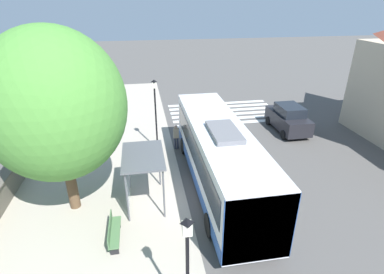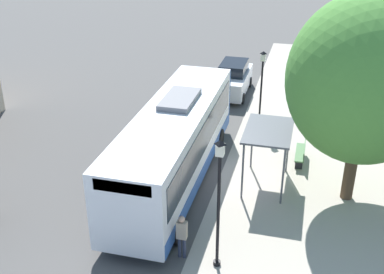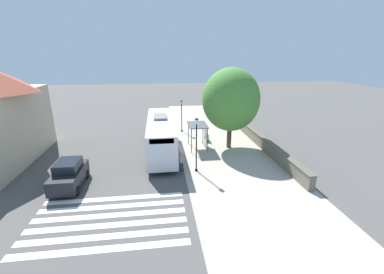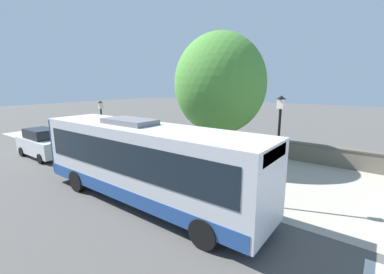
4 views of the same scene
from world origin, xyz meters
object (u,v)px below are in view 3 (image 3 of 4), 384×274
(bus_shelter, at_px, (199,128))
(shade_tree, at_px, (231,100))
(pedestrian, at_px, (182,161))
(street_lamp_near, at_px, (182,113))
(parked_car_far_lane, at_px, (69,175))
(bench, at_px, (206,136))
(street_lamp_far, at_px, (196,140))
(parked_car_behind_bus, at_px, (164,117))
(bus, at_px, (161,135))

(bus_shelter, bearing_deg, shade_tree, 176.62)
(pedestrian, xyz_separation_m, street_lamp_near, (-1.07, -11.34, 1.38))
(parked_car_far_lane, bearing_deg, bench, -142.39)
(street_lamp_near, bearing_deg, pedestrian, 84.59)
(pedestrian, xyz_separation_m, street_lamp_far, (-1.20, 0.10, 1.73))
(pedestrian, relative_size, parked_car_behind_bus, 0.37)
(pedestrian, xyz_separation_m, bench, (-3.45, -7.60, -0.47))
(bus, height_order, pedestrian, bus)
(bus, bearing_deg, shade_tree, -175.70)
(pedestrian, relative_size, shade_tree, 0.20)
(shade_tree, distance_m, parked_car_far_lane, 15.65)
(bench, bearing_deg, street_lamp_far, 73.71)
(street_lamp_far, bearing_deg, bus_shelter, -101.31)
(bus_shelter, bearing_deg, bench, -116.62)
(shade_tree, bearing_deg, parked_car_behind_bus, -57.82)
(bench, bearing_deg, pedestrian, 65.59)
(shade_tree, bearing_deg, bus, 4.30)
(bus, relative_size, bus_shelter, 3.83)
(bus, xyz_separation_m, shade_tree, (-6.92, -0.52, 3.12))
(pedestrian, xyz_separation_m, parked_car_behind_bus, (1.05, -15.26, 0.00))
(street_lamp_near, relative_size, street_lamp_far, 0.86)
(street_lamp_far, distance_m, parked_car_behind_bus, 15.62)
(street_lamp_near, distance_m, parked_car_behind_bus, 4.66)
(street_lamp_far, xyz_separation_m, parked_car_far_lane, (9.49, 1.35, -1.73))
(street_lamp_near, height_order, parked_car_behind_bus, street_lamp_near)
(pedestrian, bearing_deg, parked_car_far_lane, 9.89)
(bus, bearing_deg, street_lamp_near, -111.18)
(street_lamp_near, bearing_deg, street_lamp_far, 90.62)
(bench, xyz_separation_m, shade_tree, (-1.91, 2.54, 4.47))
(pedestrian, relative_size, street_lamp_far, 0.36)
(shade_tree, xyz_separation_m, parked_car_far_lane, (13.66, 6.51, -4.00))
(bus, distance_m, street_lamp_near, 7.31)
(parked_car_behind_bus, bearing_deg, street_lamp_far, 98.33)
(bus, distance_m, pedestrian, 4.88)
(shade_tree, bearing_deg, bench, -53.00)
(bench, bearing_deg, bus, 31.42)
(shade_tree, bearing_deg, bus_shelter, -3.38)
(bus_shelter, bearing_deg, street_lamp_far, 78.69)
(street_lamp_near, height_order, shade_tree, shade_tree)
(street_lamp_far, bearing_deg, street_lamp_near, -89.38)
(bus_shelter, relative_size, shade_tree, 0.35)
(bus_shelter, height_order, street_lamp_near, street_lamp_near)
(street_lamp_far, xyz_separation_m, shade_tree, (-4.16, -5.16, 2.27))
(pedestrian, height_order, bench, pedestrian)
(bus, bearing_deg, pedestrian, 108.95)
(shade_tree, bearing_deg, street_lamp_far, 51.12)
(bus, height_order, parked_car_far_lane, bus)
(street_lamp_near, distance_m, street_lamp_far, 11.45)
(shade_tree, xyz_separation_m, parked_car_behind_bus, (6.41, -10.19, -4.00))
(pedestrian, bearing_deg, bus, -71.05)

